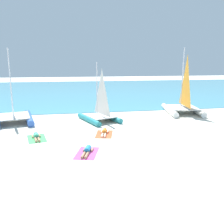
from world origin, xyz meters
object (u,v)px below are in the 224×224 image
(towel_middle, at_px, (87,153))
(sunbather_middle, at_px, (87,150))
(sailboat_blue, at_px, (13,112))
(sunbather_left, at_px, (36,136))
(sailboat_white, at_px, (183,104))
(towel_right, at_px, (104,134))
(towel_left, at_px, (37,138))
(sailboat_teal, at_px, (100,112))
(sunbather_right, at_px, (104,132))

(towel_middle, bearing_deg, sunbather_middle, 74.12)
(sailboat_blue, bearing_deg, sunbather_left, -75.53)
(sailboat_white, relative_size, towel_right, 3.29)
(sailboat_blue, height_order, towel_left, sailboat_blue)
(sailboat_blue, bearing_deg, sunbather_middle, -67.63)
(sailboat_white, height_order, sunbather_middle, sailboat_white)
(sailboat_white, distance_m, sunbather_left, 14.23)
(sailboat_teal, bearing_deg, sunbather_middle, -123.16)
(sailboat_blue, height_order, towel_middle, sailboat_blue)
(towel_left, xyz_separation_m, sunbather_left, (-0.01, 0.07, 0.13))
(sunbather_middle, distance_m, sunbather_right, 3.57)
(sailboat_blue, relative_size, towel_middle, 3.16)
(sailboat_white, bearing_deg, sailboat_blue, -166.83)
(sailboat_teal, bearing_deg, sunbather_left, -160.14)
(sunbather_left, relative_size, towel_right, 0.82)
(sailboat_teal, height_order, towel_middle, sailboat_teal)
(sailboat_white, relative_size, sailboat_blue, 1.04)
(sunbather_middle, height_order, towel_right, sunbather_middle)
(sailboat_teal, relative_size, sunbather_middle, 3.16)
(sunbather_left, distance_m, towel_right, 4.48)
(sunbather_right, bearing_deg, sunbather_left, -164.89)
(towel_left, relative_size, sunbather_left, 1.22)
(sailboat_teal, xyz_separation_m, sunbather_right, (-0.17, -3.78, -0.60))
(sailboat_white, relative_size, sunbather_right, 4.02)
(towel_middle, height_order, towel_right, same)
(sailboat_teal, relative_size, towel_left, 2.58)
(towel_right, bearing_deg, sunbather_middle, -113.65)
(sailboat_white, relative_size, towel_left, 3.29)
(sailboat_teal, height_order, towel_right, sailboat_teal)
(towel_middle, distance_m, sunbather_middle, 0.14)
(sailboat_white, distance_m, towel_right, 10.25)
(towel_right, bearing_deg, sunbather_left, -178.59)
(towel_middle, relative_size, sunbather_middle, 1.23)
(sailboat_white, distance_m, towel_middle, 13.37)
(sailboat_blue, xyz_separation_m, sunbather_middle, (5.47, -7.73, -0.76))
(sailboat_teal, relative_size, sailboat_blue, 0.82)
(sunbather_right, bearing_deg, sailboat_teal, 100.26)
(sailboat_blue, bearing_deg, sunbather_right, -45.82)
(sailboat_blue, xyz_separation_m, towel_left, (2.41, -4.70, -0.89))
(sailboat_teal, bearing_deg, towel_middle, -123.19)
(sailboat_teal, relative_size, towel_right, 2.58)
(sailboat_white, relative_size, towel_middle, 3.29)
(sunbather_middle, bearing_deg, towel_left, 151.09)
(towel_middle, distance_m, towel_right, 3.57)
(sunbather_left, distance_m, towel_middle, 4.40)
(sailboat_blue, distance_m, sunbather_middle, 9.50)
(towel_left, distance_m, towel_middle, 4.34)
(sailboat_teal, distance_m, towel_right, 3.92)
(sunbather_right, bearing_deg, sailboat_blue, 159.95)
(sunbather_left, bearing_deg, towel_right, -11.01)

